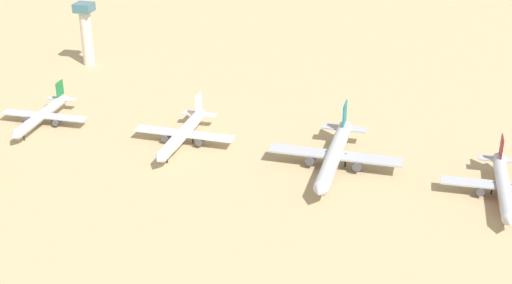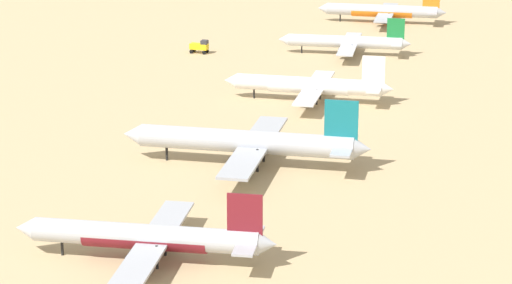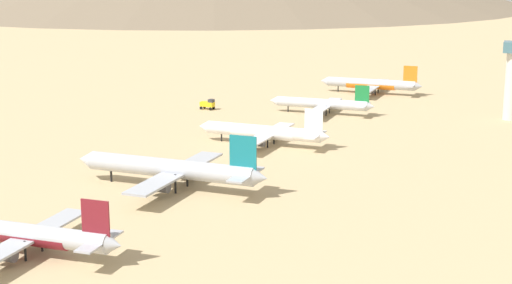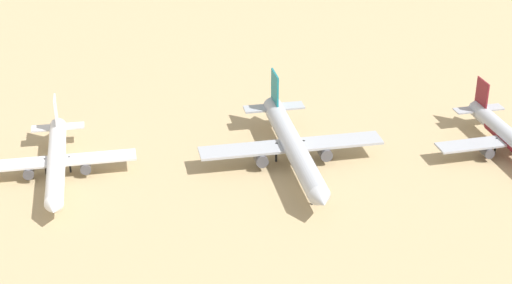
{
  "view_description": "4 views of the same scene",
  "coord_description": "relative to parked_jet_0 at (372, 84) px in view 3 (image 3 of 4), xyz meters",
  "views": [
    {
      "loc": [
        199.66,
        73.49,
        100.75
      ],
      "look_at": [
        5.56,
        26.89,
        6.6
      ],
      "focal_mm": 50.52,
      "sensor_mm": 36.0,
      "label": 1
    },
    {
      "loc": [
        -31.36,
        247.6,
        67.99
      ],
      "look_at": [
        3.13,
        54.55,
        6.12
      ],
      "focal_mm": 74.77,
      "sensor_mm": 36.0,
      "label": 2
    },
    {
      "loc": [
        -74.71,
        214.53,
        53.31
      ],
      "look_at": [
        -4.55,
        19.43,
        5.3
      ],
      "focal_mm": 55.44,
      "sensor_mm": 36.0,
      "label": 3
    },
    {
      "loc": [
        160.31,
        7.17,
        87.29
      ],
      "look_at": [
        2.49,
        43.59,
        5.19
      ],
      "focal_mm": 58.74,
      "sensor_mm": 36.0,
      "label": 4
    }
  ],
  "objects": [
    {
      "name": "parked_jet_0",
      "position": [
        0.0,
        0.0,
        0.0
      ],
      "size": [
        42.14,
        34.18,
        12.16
      ],
      "color": "#B2B7C1",
      "rests_on": "ground"
    },
    {
      "name": "ground_plane",
      "position": [
        11.57,
        99.83,
        -4.05
      ],
      "size": [
        1800.0,
        1800.0,
        0.0
      ],
      "primitive_type": "plane",
      "color": "tan"
    },
    {
      "name": "parked_jet_3",
      "position": [
        16.81,
        150.95,
        0.82
      ],
      "size": [
        50.08,
        40.61,
        14.46
      ],
      "color": "#B2B7C1",
      "rests_on": "ground"
    },
    {
      "name": "parked_jet_2",
      "position": [
        11.09,
        100.9,
        -0.08
      ],
      "size": [
        41.38,
        33.58,
        11.94
      ],
      "color": "white",
      "rests_on": "ground"
    },
    {
      "name": "parked_jet_4",
      "position": [
        23.87,
        199.32,
        -0.01
      ],
      "size": [
        41.97,
        34.0,
        12.13
      ],
      "color": "#B2B7C1",
      "rests_on": "ground"
    },
    {
      "name": "service_truck",
      "position": [
        49.05,
        54.13,
        -1.97
      ],
      "size": [
        5.48,
        3.35,
        3.9
      ],
      "color": "yellow",
      "rests_on": "ground"
    },
    {
      "name": "parked_jet_1",
      "position": [
        7.33,
        48.75,
        -0.34
      ],
      "size": [
        38.07,
        30.83,
        11.01
      ],
      "color": "silver",
      "rests_on": "ground"
    }
  ]
}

